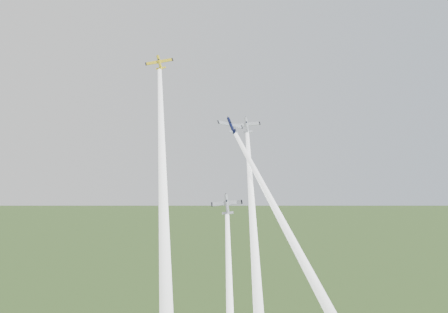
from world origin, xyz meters
The scene contains 7 objects.
plane_yellow centered at (-14.00, 0.89, 114.73)m, with size 6.82×6.77×1.07m, color yellow, non-canonical shape.
smoke_trail_yellow centered at (-21.17, -25.50, 88.10)m, with size 2.30×2.30×69.94m, color white, non-canonical shape.
plane_navy centered at (4.06, -0.96, 99.79)m, with size 7.18×7.13×1.13m, color #0D123A, non-canonical shape.
smoke_trail_navy centered at (6.41, -23.82, 77.40)m, with size 2.30×2.30×57.76m, color white, non-canonical shape.
plane_silver_right centered at (9.31, 0.90, 100.01)m, with size 7.13×7.08×1.12m, color silver, non-canonical shape.
smoke_trail_silver_right centered at (0.01, -22.13, 75.82)m, with size 2.30×2.30×62.92m, color white, non-canonical shape.
plane_silver_low centered at (-1.92, -12.21, 81.10)m, with size 7.22×7.16×1.13m, color #A9AFB7, non-canonical shape.
Camera 1 is at (-52.59, -129.69, 92.68)m, focal length 45.00 mm.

